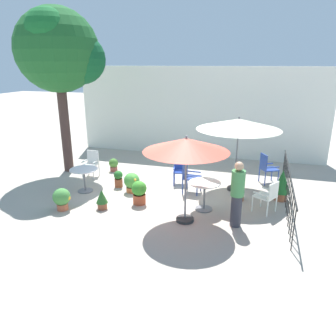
{
  "coord_description": "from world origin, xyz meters",
  "views": [
    {
      "loc": [
        2.61,
        -8.58,
        3.76
      ],
      "look_at": [
        0.0,
        0.28,
        0.73
      ],
      "focal_mm": 34.35,
      "sensor_mm": 36.0,
      "label": 1
    }
  ],
  "objects": [
    {
      "name": "patio_chair_2",
      "position": [
        2.93,
        -0.46,
        0.51
      ],
      "size": [
        0.66,
        0.66,
        0.87
      ],
      "color": "white",
      "rests_on": "ground"
    },
    {
      "name": "ground_plane",
      "position": [
        0.0,
        0.0,
        0.0
      ],
      "size": [
        60.0,
        60.0,
        0.0
      ],
      "primitive_type": "plane",
      "color": "#ADA192"
    },
    {
      "name": "patio_chair_1",
      "position": [
        0.21,
        1.02,
        0.53
      ],
      "size": [
        0.53,
        0.52,
        0.94
      ],
      "color": "#233D98",
      "rests_on": "ground"
    },
    {
      "name": "cafe_table_1",
      "position": [
        1.31,
        -0.75,
        0.55
      ],
      "size": [
        0.84,
        0.84,
        0.78
      ],
      "color": "white",
      "rests_on": "ground"
    },
    {
      "name": "cafe_table_0",
      "position": [
        -2.42,
        -0.49,
        0.51
      ],
      "size": [
        0.84,
        0.84,
        0.72
      ],
      "color": "white",
      "rests_on": "ground"
    },
    {
      "name": "potted_plant_7",
      "position": [
        -0.49,
        -0.88,
        0.35
      ],
      "size": [
        0.42,
        0.42,
        0.67
      ],
      "color": "#AB4B2E",
      "rests_on": "ground"
    },
    {
      "name": "patio_umbrella_1",
      "position": [
        0.97,
        -1.54,
        1.93
      ],
      "size": [
        2.04,
        2.04,
        2.18
      ],
      "color": "#2D2D2D",
      "rests_on": "ground"
    },
    {
      "name": "shade_tree",
      "position": [
        -3.99,
        1.17,
        4.15
      ],
      "size": [
        2.87,
        2.73,
        5.52
      ],
      "color": "#46312C",
      "rests_on": "ground"
    },
    {
      "name": "potted_plant_5",
      "position": [
        -2.33,
        -1.83,
        0.33
      ],
      "size": [
        0.48,
        0.47,
        0.61
      ],
      "color": "#BD6141",
      "rests_on": "ground"
    },
    {
      "name": "potted_plant_1",
      "position": [
        -2.43,
        1.52,
        0.26
      ],
      "size": [
        0.33,
        0.34,
        0.48
      ],
      "color": "brown",
      "rests_on": "ground"
    },
    {
      "name": "terrace_railing",
      "position": [
        3.43,
        0.0,
        0.68
      ],
      "size": [
        0.03,
        4.78,
        1.01
      ],
      "color": "black",
      "rests_on": "ground"
    },
    {
      "name": "potted_plant_0",
      "position": [
        -1.59,
        0.13,
        0.29
      ],
      "size": [
        0.28,
        0.28,
        0.54
      ],
      "color": "brown",
      "rests_on": "ground"
    },
    {
      "name": "potted_plant_6",
      "position": [
        3.31,
        0.5,
        0.49
      ],
      "size": [
        0.46,
        0.46,
        0.91
      ],
      "color": "#9E5A3A",
      "rests_on": "ground"
    },
    {
      "name": "standing_person",
      "position": [
        2.2,
        -1.42,
        0.83
      ],
      "size": [
        0.44,
        0.44,
        1.62
      ],
      "color": "#33333D",
      "rests_on": "ground"
    },
    {
      "name": "potted_plant_2",
      "position": [
        2.2,
        0.13,
        0.35
      ],
      "size": [
        0.24,
        0.24,
        0.67
      ],
      "color": "#B75F34",
      "rests_on": "ground"
    },
    {
      "name": "potted_plant_4",
      "position": [
        -1.33,
        -1.49,
        0.3
      ],
      "size": [
        0.31,
        0.31,
        0.55
      ],
      "color": "brown",
      "rests_on": "ground"
    },
    {
      "name": "patio_umbrella_0",
      "position": [
        1.97,
        0.92,
        2.05
      ],
      "size": [
        2.48,
        2.48,
        2.28
      ],
      "color": "#2D2D2D",
      "rests_on": "ground"
    },
    {
      "name": "potted_plant_3",
      "position": [
        -1.02,
        -0.14,
        0.32
      ],
      "size": [
        0.48,
        0.48,
        0.61
      ],
      "color": "#BF6437",
      "rests_on": "ground"
    },
    {
      "name": "patio_chair_4",
      "position": [
        2.89,
        1.81,
        0.56
      ],
      "size": [
        0.64,
        0.62,
        0.99
      ],
      "color": "#29459D",
      "rests_on": "ground"
    },
    {
      "name": "villa_facade",
      "position": [
        0.0,
        4.55,
        1.82
      ],
      "size": [
        10.28,
        0.3,
        3.64
      ],
      "primitive_type": "cube",
      "color": "white",
      "rests_on": "ground"
    },
    {
      "name": "patio_chair_3",
      "position": [
        0.64,
        0.35,
        0.56
      ],
      "size": [
        0.51,
        0.51,
        0.98
      ],
      "color": "#2E4693",
      "rests_on": "ground"
    },
    {
      "name": "patio_chair_0",
      "position": [
        -2.92,
        0.84,
        0.51
      ],
      "size": [
        0.45,
        0.46,
        0.88
      ],
      "color": "white",
      "rests_on": "ground"
    }
  ]
}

